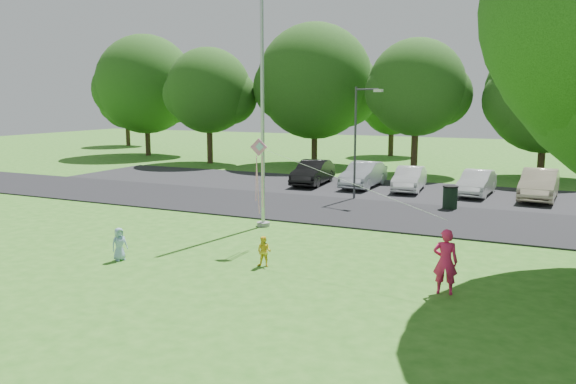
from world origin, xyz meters
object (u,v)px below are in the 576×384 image
at_px(child_blue, 119,244).
at_px(woman, 445,262).
at_px(street_lamp, 359,133).
at_px(trash_can, 450,198).
at_px(child_yellow, 264,252).
at_px(kite, 263,162).
at_px(flagpole, 263,118).

bearing_deg(child_blue, woman, -60.06).
bearing_deg(child_blue, street_lamp, 8.72).
bearing_deg(street_lamp, trash_can, 10.84).
distance_m(child_yellow, kite, 3.11).
distance_m(flagpole, child_yellow, 6.49).
xyz_separation_m(street_lamp, trash_can, (4.48, -0.65, -2.74)).
distance_m(trash_can, child_blue, 14.66).
xyz_separation_m(woman, child_blue, (-9.50, -1.10, -0.33)).
bearing_deg(kite, woman, -27.90).
xyz_separation_m(flagpole, kite, (1.55, -3.00, -1.29)).
bearing_deg(flagpole, woman, -32.50).
distance_m(trash_can, kite, 10.67).
bearing_deg(woman, child_blue, -1.12).
xyz_separation_m(flagpole, trash_can, (6.03, 6.39, -3.62)).
distance_m(flagpole, kite, 3.62).
distance_m(woman, kite, 6.70).
bearing_deg(trash_can, flagpole, -133.35).
bearing_deg(woman, kite, -24.74).
height_order(trash_can, kite, kite).
height_order(woman, kite, kite).
xyz_separation_m(flagpole, child_yellow, (2.46, -4.72, -3.71)).
relative_size(child_yellow, kite, 0.14).
height_order(woman, child_yellow, woman).
distance_m(street_lamp, woman, 13.61).
height_order(street_lamp, kite, street_lamp).
height_order(woman, child_blue, woman).
relative_size(trash_can, child_yellow, 1.18).
height_order(flagpole, child_blue, flagpole).
height_order(flagpole, child_yellow, flagpole).
relative_size(flagpole, street_lamp, 1.83).
height_order(street_lamp, woman, street_lamp).
distance_m(child_yellow, child_blue, 4.49).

